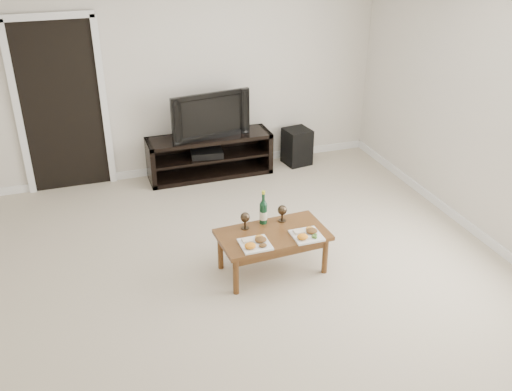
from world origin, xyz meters
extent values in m
plane|color=#BDB398|center=(0.00, 0.00, 0.00)|extent=(5.50, 5.50, 0.00)
cube|color=silver|center=(0.00, 2.77, 1.30)|extent=(5.00, 0.04, 2.60)
cube|color=black|center=(-1.55, 2.73, 1.02)|extent=(0.90, 0.02, 2.05)
cube|color=black|center=(0.17, 2.50, 0.28)|extent=(1.60, 0.45, 0.55)
imported|color=black|center=(0.17, 2.50, 0.85)|extent=(1.04, 0.28, 0.59)
cube|color=black|center=(0.13, 2.48, 0.33)|extent=(0.44, 0.35, 0.08)
cube|color=black|center=(1.39, 2.49, 0.25)|extent=(0.37, 0.37, 0.49)
cube|color=brown|center=(0.19, 0.18, 0.21)|extent=(1.06, 0.61, 0.42)
cube|color=white|center=(-0.04, 0.02, 0.45)|extent=(0.27, 0.27, 0.07)
cube|color=white|center=(0.47, 0.02, 0.45)|extent=(0.27, 0.27, 0.07)
cylinder|color=#0E341D|center=(0.17, 0.39, 0.59)|extent=(0.07, 0.07, 0.35)
camera|label=1|loc=(-1.44, -4.15, 3.19)|focal=40.00mm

